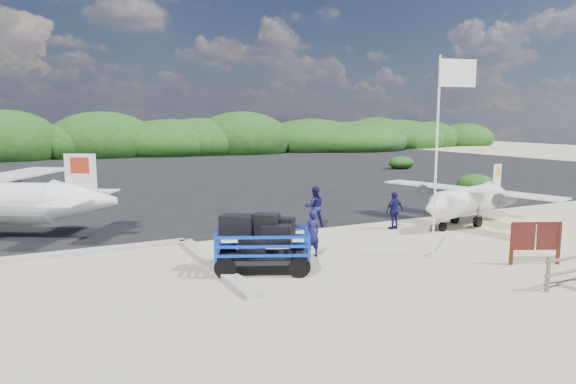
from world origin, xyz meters
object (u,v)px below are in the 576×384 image
aircraft_large (298,171)px  aircraft_small (84,179)px  flagpole (432,257)px  crew_b (315,207)px  crew_a (312,234)px  crew_c (394,210)px  baggage_cart (263,272)px  signboard (534,265)px

aircraft_large → aircraft_small: (-18.26, 2.23, 0.00)m
flagpole → aircraft_small: (-8.69, 30.61, 0.00)m
crew_b → flagpole: bearing=120.8°
flagpole → crew_a: 4.27m
crew_c → aircraft_small: (-10.34, 26.37, -0.82)m
aircraft_large → crew_c: bearing=102.2°
flagpole → crew_b: size_ratio=3.79×
crew_b → aircraft_large: (10.76, 22.16, -0.90)m
crew_b → aircraft_small: crew_b is taller
crew_b → crew_c: size_ratio=1.09×
baggage_cart → crew_b: size_ratio=1.74×
crew_c → crew_a: bearing=15.5°
baggage_cart → aircraft_small: (-2.71, 29.59, 0.00)m
signboard → crew_a: crew_a is taller
signboard → crew_b: size_ratio=0.98×
crew_c → crew_b: bearing=-43.2°
flagpole → aircraft_large: 29.95m
signboard → aircraft_small: aircraft_small is taller
crew_c → aircraft_small: crew_c is taller
baggage_cart → crew_c: size_ratio=1.90×
flagpole → crew_c: 4.63m
flagpole → aircraft_large: size_ratio=0.47×
signboard → crew_a: size_ratio=1.07×
flagpole → crew_a: size_ratio=4.14×
crew_b → aircraft_small: bearing=-53.0°
crew_c → aircraft_large: aircraft_large is taller
crew_a → aircraft_small: (-4.94, 28.76, -0.83)m
baggage_cart → flagpole: 6.07m
crew_c → aircraft_large: (7.92, 24.14, -0.82)m
flagpole → crew_c: bearing=68.7°
crew_b → aircraft_large: bearing=-96.0°
signboard → crew_a: (-6.08, 4.09, 0.83)m
baggage_cart → crew_c: 8.32m
baggage_cart → aircraft_large: (15.55, 27.36, 0.00)m
crew_b → crew_c: 3.47m
crew_b → aircraft_small: (-7.49, 24.39, -0.90)m
baggage_cart → aircraft_large: bearing=84.3°
flagpole → aircraft_small: size_ratio=0.99×
baggage_cart → signboard: bearing=2.5°
flagpole → signboard: (2.33, -2.24, 0.00)m
crew_c → flagpole: bearing=60.4°
crew_a → crew_c: 5.91m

